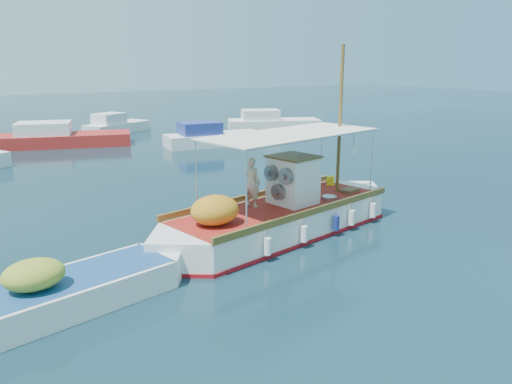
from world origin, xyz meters
TOP-DOWN VIEW (x-y plane):
  - ground at (0.00, 0.00)m, footprint 160.00×160.00m
  - fishing_caique at (-0.36, 0.36)m, footprint 9.96×4.17m
  - dinghy at (-7.27, -1.31)m, footprint 6.18×2.72m
  - bg_boat_n at (-3.03, 22.28)m, footprint 8.78×5.00m
  - bg_boat_ne at (5.51, 17.24)m, footprint 6.61×2.87m
  - bg_boat_e at (13.40, 22.08)m, footprint 7.86×5.34m
  - bg_boat_far_n at (1.78, 26.36)m, footprint 5.60×4.23m

SIDE VIEW (x-z plane):
  - ground at x=0.00m, z-range 0.00..0.00m
  - dinghy at x=-7.27m, z-range -0.45..1.09m
  - bg_boat_n at x=-3.03m, z-range -0.41..1.39m
  - bg_boat_far_n at x=1.78m, z-range -0.41..1.39m
  - bg_boat_e at x=13.40m, z-range -0.41..1.39m
  - bg_boat_ne at x=5.51m, z-range -0.41..1.39m
  - fishing_caique at x=-0.36m, z-range -2.56..3.64m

